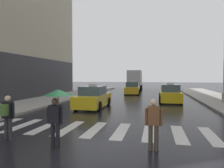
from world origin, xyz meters
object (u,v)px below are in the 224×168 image
Objects in this scene: taxi_lead at (93,98)px; pedestrian_with_backpack at (7,114)px; box_truck at (135,79)px; pedestrian_with_umbrella at (57,102)px; taxi_second at (170,94)px; pedestrian_plain_coat at (154,121)px; taxi_third at (132,89)px.

pedestrian_with_backpack is at bearing -95.11° from taxi_lead.
box_truck is 3.91× the size of pedestrian_with_umbrella.
box_truck is (-4.82, 16.49, 1.13)m from taxi_second.
taxi_second is 0.60× the size of box_truck.
pedestrian_plain_coat is (3.45, -29.57, -0.91)m from box_truck.
pedestrian_with_umbrella is (-4.47, -13.49, 0.79)m from taxi_second.
taxi_third is at bearing 89.65° from pedestrian_with_umbrella.
taxi_lead is 0.99× the size of taxi_third.
box_truck is 4.60× the size of pedestrian_plain_coat.
pedestrian_with_umbrella is (0.35, -29.98, -0.34)m from box_truck.
box_truck is 29.63m from pedestrian_with_backpack.
pedestrian_with_backpack is at bearing 179.91° from pedestrian_plain_coat.
taxi_second is 2.76× the size of pedestrian_with_backpack.
pedestrian_with_umbrella is at bearing -108.32° from taxi_second.
taxi_third is 8.58m from box_truck.
pedestrian_with_umbrella is at bearing -80.50° from taxi_lead.
taxi_lead is 21.24m from box_truck.
taxi_lead is 8.41m from pedestrian_with_backpack.
box_truck is at bearing 96.66° from pedestrian_plain_coat.
taxi_lead and taxi_third have the same top height.
taxi_third is at bearing 118.47° from taxi_second.
pedestrian_with_umbrella is at bearing -10.71° from pedestrian_with_backpack.
box_truck is at bearing 90.67° from pedestrian_with_umbrella.
taxi_lead is at bearing -93.04° from box_truck.
pedestrian_plain_coat is (-1.36, -13.08, 0.21)m from taxi_second.
pedestrian_with_umbrella is 3.19m from pedestrian_plain_coat.
taxi_second is 13.15m from pedestrian_plain_coat.
taxi_second is at bearing 71.68° from pedestrian_with_umbrella.
taxi_lead is at bearing 84.89° from pedestrian_with_backpack.
taxi_lead is 2.35× the size of pedestrian_with_umbrella.
pedestrian_plain_coat is (2.98, -21.07, 0.21)m from taxi_third.
taxi_third is 21.28m from pedestrian_plain_coat.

